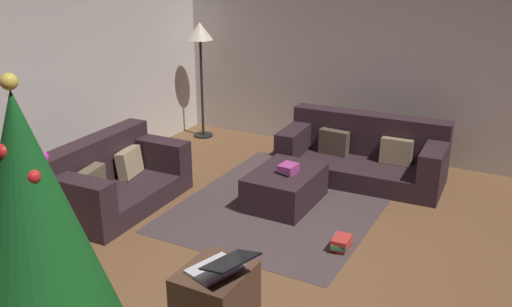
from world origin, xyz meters
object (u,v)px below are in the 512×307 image
side_table (216,303)px  christmas_tree (30,219)px  gift_box (288,169)px  laptop (221,266)px  couch_left (113,179)px  corner_lamp (200,40)px  tv_remote (283,174)px  ottoman (285,187)px  book_stack (341,242)px  couch_right (364,155)px

side_table → christmas_tree: bearing=131.7°
gift_box → laptop: size_ratio=0.40×
couch_left → laptop: (-1.34, -2.19, 0.31)m
laptop → corner_lamp: size_ratio=0.30×
laptop → couch_left: bearing=58.5°
christmas_tree → couch_left: bearing=32.1°
tv_remote → side_table: bearing=-151.5°
ottoman → christmas_tree: size_ratio=0.46×
tv_remote → corner_lamp: (1.61, 2.07, 1.02)m
side_table → book_stack: side_table is taller
book_stack → ottoman: bearing=53.9°
ottoman → laptop: (-2.23, -0.58, 0.41)m
couch_right → christmas_tree: bearing=75.8°
ottoman → book_stack: ottoman is taller
couch_left → tv_remote: (0.79, -1.64, 0.09)m
side_table → laptop: (-0.02, -0.06, 0.33)m
gift_box → side_table: size_ratio=0.37×
couch_right → tv_remote: size_ratio=12.05×
side_table → laptop: 0.33m
side_table → book_stack: (1.57, -0.36, -0.20)m
couch_right → tv_remote: (-1.21, 0.48, 0.10)m
tv_remote → laptop: size_ratio=0.32×
tv_remote → corner_lamp: 2.82m
tv_remote → laptop: (-2.13, -0.55, 0.21)m
christmas_tree → book_stack: (2.32, -1.19, -0.99)m
christmas_tree → ottoman: bearing=-6.1°
ottoman → christmas_tree: bearing=173.9°
gift_box → side_table: (-2.20, -0.48, -0.15)m
couch_left → side_table: bearing=56.2°
corner_lamp → ottoman: bearing=-126.4°
couch_left → laptop: size_ratio=3.15×
couch_right → ottoman: couch_right is taller
couch_left → couch_right: (2.00, -2.12, -0.00)m
couch_left → tv_remote: bearing=113.7°
gift_box → christmas_tree: 3.03m
gift_box → book_stack: size_ratio=0.63×
tv_remote → christmas_tree: size_ratio=0.08×
tv_remote → side_table: side_table is taller
ottoman → gift_box: (-0.02, -0.04, 0.23)m
couch_right → christmas_tree: 4.22m
ottoman → side_table: side_table is taller
side_table → tv_remote: bearing=13.2°
laptop → tv_remote: bearing=14.6°
tv_remote → laptop: 2.21m
gift_box → book_stack: (-0.62, -0.83, -0.35)m
book_stack → corner_lamp: (2.15, 2.92, 1.34)m
gift_box → couch_left: bearing=117.8°
tv_remote → corner_lamp: corner_lamp is taller
couch_right → corner_lamp: (0.40, 2.55, 1.12)m
book_stack → corner_lamp: bearing=53.7°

